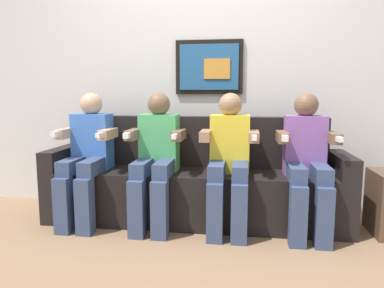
{
  "coord_description": "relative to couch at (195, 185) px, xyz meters",
  "views": [
    {
      "loc": [
        0.41,
        -2.71,
        1.11
      ],
      "look_at": [
        0.0,
        0.15,
        0.7
      ],
      "focal_mm": 33.76,
      "sensor_mm": 36.0,
      "label": 1
    }
  ],
  "objects": [
    {
      "name": "ground_plane",
      "position": [
        0.0,
        -0.33,
        -0.31
      ],
      "size": [
        6.44,
        6.44,
        0.0
      ],
      "primitive_type": "plane",
      "color": "#8C6B4C"
    },
    {
      "name": "back_wall_assembly",
      "position": [
        0.0,
        0.44,
        0.99
      ],
      "size": [
        4.95,
        0.1,
        2.6
      ],
      "color": "silver",
      "rests_on": "ground_plane"
    },
    {
      "name": "couch",
      "position": [
        0.0,
        0.0,
        0.0
      ],
      "size": [
        2.55,
        0.58,
        0.9
      ],
      "color": "black",
      "rests_on": "ground_plane"
    },
    {
      "name": "person_leftmost",
      "position": [
        -0.9,
        -0.17,
        0.29
      ],
      "size": [
        0.46,
        0.56,
        1.11
      ],
      "color": "#3F72CC",
      "rests_on": "ground_plane"
    },
    {
      "name": "person_left_center",
      "position": [
        -0.3,
        -0.17,
        0.29
      ],
      "size": [
        0.46,
        0.56,
        1.11
      ],
      "color": "#4CB266",
      "rests_on": "ground_plane"
    },
    {
      "name": "person_right_center",
      "position": [
        0.3,
        -0.17,
        0.29
      ],
      "size": [
        0.46,
        0.56,
        1.11
      ],
      "color": "yellow",
      "rests_on": "ground_plane"
    },
    {
      "name": "person_rightmost",
      "position": [
        0.9,
        -0.17,
        0.29
      ],
      "size": [
        0.46,
        0.56,
        1.11
      ],
      "color": "#8C59A5",
      "rests_on": "ground_plane"
    }
  ]
}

